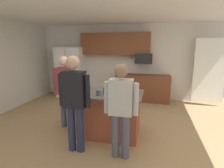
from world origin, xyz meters
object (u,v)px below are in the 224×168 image
object	(u,v)px
kitchen_island	(109,114)
person_guest_right	(121,106)
microwave_over_range	(144,58)
person_elder_center	(65,88)
refrigerator	(71,72)
serving_tray	(115,92)
mug_ceramic_white	(98,93)
person_guest_left	(74,98)
glass_dark_ale	(105,92)
glass_pilsner	(134,91)

from	to	relation	value
kitchen_island	person_guest_right	size ratio (longest dim) A/B	0.86
microwave_over_range	person_elder_center	distance (m)	3.01
refrigerator	serving_tray	bearing A→B (deg)	-48.42
microwave_over_range	mug_ceramic_white	xyz separation A→B (m)	(-0.70, -2.84, -0.47)
microwave_over_range	person_guest_left	distance (m)	3.54
person_elder_center	kitchen_island	bearing A→B (deg)	0.00
serving_tray	person_guest_right	bearing A→B (deg)	-71.68
person_elder_center	refrigerator	bearing A→B (deg)	119.27
serving_tray	refrigerator	bearing A→B (deg)	131.58
person_guest_right	mug_ceramic_white	size ratio (longest dim) A/B	13.38
kitchen_island	serving_tray	world-z (taller)	serving_tray
person_guest_left	mug_ceramic_white	xyz separation A→B (m)	(0.26, 0.54, -0.03)
refrigerator	person_elder_center	bearing A→B (deg)	-66.93
refrigerator	kitchen_island	xyz separation A→B (m)	(2.06, -2.52, -0.44)
kitchen_island	glass_dark_ale	bearing A→B (deg)	-103.40
person_elder_center	person_guest_left	size ratio (longest dim) A/B	0.96
person_guest_left	person_guest_right	size ratio (longest dim) A/B	1.07
refrigerator	mug_ceramic_white	xyz separation A→B (m)	(1.90, -2.73, 0.07)
glass_dark_ale	kitchen_island	bearing A→B (deg)	76.60
glass_pilsner	microwave_over_range	bearing A→B (deg)	89.65
serving_tray	person_elder_center	bearing A→B (deg)	176.84
person_guest_right	person_guest_left	bearing A→B (deg)	61.74
person_guest_right	glass_dark_ale	bearing A→B (deg)	8.78
refrigerator	person_guest_right	xyz separation A→B (m)	(2.46, -3.27, 0.02)
kitchen_island	person_guest_left	size ratio (longest dim) A/B	0.81
refrigerator	serving_tray	world-z (taller)	refrigerator
person_elder_center	glass_dark_ale	bearing A→B (deg)	-9.39
person_guest_left	person_guest_right	world-z (taller)	person_guest_left
microwave_over_range	kitchen_island	xyz separation A→B (m)	(-0.54, -2.63, -0.98)
person_guest_right	person_elder_center	bearing A→B (deg)	31.17
mug_ceramic_white	serving_tray	xyz separation A→B (m)	(0.29, 0.26, -0.03)
person_guest_right	glass_pilsner	distance (m)	0.78
person_guest_right	glass_pilsner	size ratio (longest dim) A/B	12.69
glass_pilsner	glass_dark_ale	bearing A→B (deg)	-162.65
person_guest_left	person_elder_center	bearing A→B (deg)	65.13
person_elder_center	glass_pilsner	world-z (taller)	person_elder_center
person_guest_right	mug_ceramic_white	xyz separation A→B (m)	(-0.55, 0.54, 0.05)
refrigerator	microwave_over_range	size ratio (longest dim) A/B	3.24
kitchen_island	person_elder_center	distance (m)	1.15
person_guest_left	glass_dark_ale	bearing A→B (deg)	-3.90
person_elder_center	mug_ceramic_white	xyz separation A→B (m)	(0.88, -0.32, 0.02)
glass_dark_ale	person_elder_center	bearing A→B (deg)	164.41
person_guest_left	person_guest_right	distance (m)	0.82
person_guest_left	mug_ceramic_white	world-z (taller)	person_guest_left
person_elder_center	glass_dark_ale	xyz separation A→B (m)	(1.00, -0.28, 0.03)
kitchen_island	person_guest_left	xyz separation A→B (m)	(-0.42, -0.75, 0.54)
microwave_over_range	glass_dark_ale	bearing A→B (deg)	-101.69
kitchen_island	mug_ceramic_white	world-z (taller)	mug_ceramic_white
person_elder_center	serving_tray	xyz separation A→B (m)	(1.17, -0.06, -0.01)
glass_pilsner	person_guest_left	bearing A→B (deg)	-141.37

